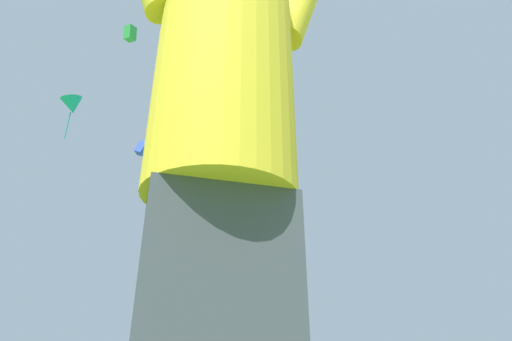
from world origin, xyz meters
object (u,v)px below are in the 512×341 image
at_px(distant_kite_teal_mid_left, 72,106).
at_px(distant_kite_teal_mid_right, 237,136).
at_px(distant_kite_blue_far_center, 142,148).
at_px(distant_kite_green_overhead_distant, 130,33).
at_px(marker_flag, 266,316).
at_px(distant_kite_black_high_right, 299,228).
at_px(kite_flyer_person, 222,151).

bearing_deg(distant_kite_teal_mid_left, distant_kite_teal_mid_right, 65.52).
xyz_separation_m(distant_kite_teal_mid_left, distant_kite_blue_far_center, (-1.47, 13.66, 5.35)).
bearing_deg(distant_kite_green_overhead_distant, distant_kite_teal_mid_right, 54.77).
xyz_separation_m(distant_kite_blue_far_center, distant_kite_teal_mid_right, (7.68, -0.03, 0.98)).
distance_m(distant_kite_teal_mid_left, distant_kite_blue_far_center, 14.75).
distance_m(distant_kite_blue_far_center, marker_flag, 26.30).
bearing_deg(distant_kite_blue_far_center, distant_kite_black_high_right, -30.54).
height_order(kite_flyer_person, distant_kite_black_high_right, distant_kite_black_high_right).
xyz_separation_m(distant_kite_green_overhead_distant, distant_kite_black_high_right, (10.43, 1.99, -12.46)).
bearing_deg(kite_flyer_person, marker_flag, 89.75).
height_order(kite_flyer_person, distant_kite_green_overhead_distant, distant_kite_green_overhead_distant).
bearing_deg(distant_kite_teal_mid_left, marker_flag, -33.40).
bearing_deg(marker_flag, distant_kite_green_overhead_distant, 129.87).
xyz_separation_m(distant_kite_teal_mid_right, distant_kite_black_high_right, (4.12, -6.94, -9.93)).
xyz_separation_m(kite_flyer_person, marker_flag, (0.04, 8.21, 0.47)).
distance_m(kite_flyer_person, distant_kite_black_high_right, 21.57).
bearing_deg(distant_kite_blue_far_center, kite_flyer_person, -70.05).
bearing_deg(distant_kite_black_high_right, distant_kite_blue_far_center, 149.46).
bearing_deg(distant_kite_blue_far_center, distant_kite_teal_mid_right, -0.21).
distance_m(distant_kite_teal_mid_left, distant_kite_black_high_right, 12.83).
bearing_deg(distant_kite_teal_mid_right, distant_kite_green_overhead_distant, -125.23).
bearing_deg(distant_kite_green_overhead_distant, kite_flyer_person, -65.12).
bearing_deg(distant_kite_green_overhead_distant, distant_kite_black_high_right, 10.78).
relative_size(distant_kite_green_overhead_distant, marker_flag, 0.67).
height_order(distant_kite_teal_mid_right, marker_flag, distant_kite_teal_mid_right).
bearing_deg(distant_kite_black_high_right, distant_kite_teal_mid_right, 120.73).
height_order(distant_kite_green_overhead_distant, marker_flag, distant_kite_green_overhead_distant).
xyz_separation_m(distant_kite_teal_mid_left, marker_flag, (8.55, -5.64, -9.44)).
bearing_deg(kite_flyer_person, distant_kite_green_overhead_distant, 114.88).
distance_m(distant_kite_teal_mid_left, marker_flag, 13.93).
bearing_deg(distant_kite_blue_far_center, distant_kite_teal_mid_left, -83.84).
distance_m(distant_kite_teal_mid_right, marker_flag, 25.01).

